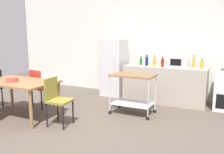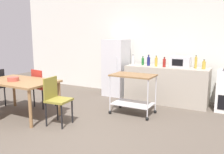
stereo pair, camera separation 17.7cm
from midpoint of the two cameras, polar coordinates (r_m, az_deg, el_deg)
The scene contains 17 objects.
ground_plane at distance 4.20m, azimuth -8.41°, elevation -13.22°, with size 12.00×12.00×0.00m, color brown.
back_wall at distance 6.70m, azimuth 8.00°, elevation 8.22°, with size 8.40×0.12×2.90m, color silver.
kitchen_counter at distance 5.98m, azimuth 13.84°, elevation -1.86°, with size 2.00×0.64×0.90m, color #A89E8E.
dining_table at distance 5.13m, azimuth -20.56°, elevation -1.63°, with size 1.50×0.90×0.75m.
chair_red at distance 5.63m, azimuth -15.91°, elevation -1.96°, with size 0.46×0.46×0.89m.
chair_olive at distance 4.47m, azimuth -12.38°, elevation -4.89°, with size 0.43×0.43×0.89m.
refrigerator at distance 6.52m, azimuth 1.77°, elevation 2.30°, with size 0.60×0.63×1.55m.
kitchen_cart at distance 4.97m, azimuth 6.15°, elevation -2.55°, with size 0.91×0.57×0.85m.
bottle_sesame_oil at distance 6.10m, azimuth 5.96°, elevation 3.92°, with size 0.06×0.06×0.27m.
bottle_wine at distance 6.14m, azimuth 8.32°, elevation 3.80°, with size 0.06×0.06×0.23m.
bottle_soda at distance 6.01m, azimuth 9.72°, elevation 3.81°, with size 0.08×0.08×0.28m.
bottle_vinegar at distance 5.92m, azimuth 11.53°, elevation 3.64°, with size 0.07×0.07×0.27m.
bottle_olive_oil at distance 5.83m, azimuth 13.45°, elevation 3.38°, with size 0.07×0.07×0.25m.
microwave at distance 5.89m, azimuth 17.20°, elevation 3.53°, with size 0.46×0.35×0.26m.
bottle_soy_sauce at distance 5.81m, azimuth 20.54°, elevation 3.30°, with size 0.06×0.06×0.30m.
bottle_sparkling_water at distance 5.76m, azimuth 22.27°, elevation 2.71°, with size 0.08×0.08×0.22m.
fruit_bowl at distance 5.08m, azimuth -21.99°, elevation -0.47°, with size 0.22×0.22×0.08m, color #B24C3F.
Camera 2 is at (2.42, -3.03, 1.65)m, focal length 37.59 mm.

